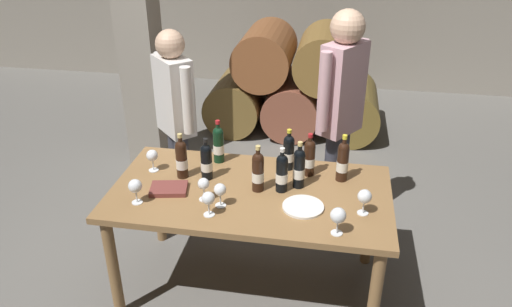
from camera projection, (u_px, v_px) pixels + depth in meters
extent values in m
plane|color=#66635E|center=(251.00, 285.00, 3.36)|extent=(14.00, 14.00, 0.00)
cylinder|color=brown|center=(238.00, 100.00, 5.59)|extent=(0.60, 0.90, 0.60)
cylinder|color=brown|center=(293.00, 103.00, 5.49)|extent=(0.60, 0.90, 0.60)
cylinder|color=brown|center=(350.00, 107.00, 5.39)|extent=(0.60, 0.90, 0.60)
cylinder|color=brown|center=(266.00, 54.00, 5.29)|extent=(0.60, 0.90, 0.60)
cylinder|color=olive|center=(325.00, 57.00, 5.19)|extent=(0.60, 0.90, 0.60)
cube|color=gray|center=(138.00, 30.00, 4.35)|extent=(0.32, 0.32, 2.60)
cube|color=olive|center=(250.00, 193.00, 3.02)|extent=(1.70, 0.90, 0.04)
cylinder|color=olive|center=(113.00, 269.00, 2.97)|extent=(0.07, 0.07, 0.72)
cylinder|color=olive|center=(374.00, 301.00, 2.74)|extent=(0.07, 0.07, 0.72)
cylinder|color=olive|center=(158.00, 199.00, 3.65)|extent=(0.07, 0.07, 0.72)
cylinder|color=olive|center=(370.00, 220.00, 3.42)|extent=(0.07, 0.07, 0.72)
cylinder|color=black|center=(289.00, 155.00, 3.21)|extent=(0.07, 0.07, 0.20)
sphere|color=black|center=(289.00, 141.00, 3.16)|extent=(0.07, 0.07, 0.07)
cylinder|color=black|center=(289.00, 137.00, 3.15)|extent=(0.03, 0.03, 0.06)
cylinder|color=gold|center=(289.00, 131.00, 3.13)|extent=(0.03, 0.03, 0.02)
cylinder|color=silver|center=(289.00, 156.00, 3.21)|extent=(0.07, 0.07, 0.06)
cylinder|color=black|center=(207.00, 165.00, 3.09)|extent=(0.07, 0.07, 0.20)
sphere|color=black|center=(206.00, 150.00, 3.04)|extent=(0.07, 0.07, 0.07)
cylinder|color=black|center=(206.00, 146.00, 3.03)|extent=(0.03, 0.03, 0.06)
cylinder|color=black|center=(205.00, 140.00, 3.01)|extent=(0.03, 0.03, 0.02)
cylinder|color=silver|center=(207.00, 166.00, 3.10)|extent=(0.07, 0.07, 0.06)
cylinder|color=black|center=(309.00, 160.00, 3.14)|extent=(0.07, 0.07, 0.20)
sphere|color=black|center=(310.00, 146.00, 3.09)|extent=(0.07, 0.07, 0.07)
cylinder|color=black|center=(310.00, 142.00, 3.07)|extent=(0.03, 0.03, 0.06)
cylinder|color=#B21E23|center=(311.00, 136.00, 3.05)|extent=(0.03, 0.03, 0.02)
cylinder|color=silver|center=(309.00, 162.00, 3.14)|extent=(0.07, 0.07, 0.06)
cylinder|color=black|center=(342.00, 165.00, 3.07)|extent=(0.07, 0.07, 0.22)
sphere|color=black|center=(344.00, 148.00, 3.02)|extent=(0.07, 0.07, 0.07)
cylinder|color=black|center=(344.00, 144.00, 3.00)|extent=(0.03, 0.03, 0.07)
cylinder|color=gold|center=(345.00, 137.00, 2.98)|extent=(0.03, 0.03, 0.02)
cylinder|color=silver|center=(342.00, 166.00, 3.08)|extent=(0.07, 0.07, 0.07)
cylinder|color=black|center=(282.00, 176.00, 2.96)|extent=(0.07, 0.07, 0.20)
sphere|color=black|center=(282.00, 160.00, 2.91)|extent=(0.07, 0.07, 0.07)
cylinder|color=black|center=(282.00, 156.00, 2.90)|extent=(0.03, 0.03, 0.06)
cylinder|color=silver|center=(282.00, 150.00, 2.88)|extent=(0.03, 0.03, 0.02)
cylinder|color=silver|center=(282.00, 177.00, 2.97)|extent=(0.07, 0.07, 0.06)
cylinder|color=black|center=(299.00, 171.00, 3.00)|extent=(0.07, 0.07, 0.21)
sphere|color=black|center=(300.00, 155.00, 2.95)|extent=(0.07, 0.07, 0.07)
cylinder|color=black|center=(300.00, 151.00, 2.94)|extent=(0.03, 0.03, 0.07)
cylinder|color=tan|center=(300.00, 144.00, 2.91)|extent=(0.03, 0.03, 0.02)
cylinder|color=silver|center=(299.00, 173.00, 3.01)|extent=(0.07, 0.07, 0.06)
cylinder|color=black|center=(182.00, 162.00, 3.11)|extent=(0.07, 0.07, 0.21)
sphere|color=black|center=(181.00, 146.00, 3.05)|extent=(0.07, 0.07, 0.07)
cylinder|color=black|center=(180.00, 142.00, 3.04)|extent=(0.03, 0.03, 0.07)
cylinder|color=tan|center=(180.00, 136.00, 3.02)|extent=(0.03, 0.03, 0.02)
cylinder|color=silver|center=(182.00, 164.00, 3.11)|extent=(0.07, 0.07, 0.06)
cylinder|color=black|center=(258.00, 175.00, 2.96)|extent=(0.07, 0.07, 0.21)
sphere|color=black|center=(258.00, 159.00, 2.91)|extent=(0.07, 0.07, 0.07)
cylinder|color=black|center=(258.00, 155.00, 2.90)|extent=(0.03, 0.03, 0.07)
cylinder|color=tan|center=(258.00, 148.00, 2.88)|extent=(0.03, 0.03, 0.02)
cylinder|color=silver|center=(258.00, 176.00, 2.97)|extent=(0.07, 0.07, 0.06)
cylinder|color=black|center=(219.00, 147.00, 3.29)|extent=(0.07, 0.07, 0.21)
sphere|color=black|center=(218.00, 132.00, 3.24)|extent=(0.07, 0.07, 0.07)
cylinder|color=black|center=(218.00, 129.00, 3.22)|extent=(0.03, 0.03, 0.07)
cylinder|color=#B21E23|center=(218.00, 122.00, 3.20)|extent=(0.03, 0.03, 0.02)
cylinder|color=silver|center=(219.00, 149.00, 3.29)|extent=(0.07, 0.07, 0.06)
cylinder|color=white|center=(204.00, 199.00, 2.92)|extent=(0.06, 0.06, 0.00)
cylinder|color=white|center=(204.00, 193.00, 2.90)|extent=(0.01, 0.01, 0.07)
sphere|color=white|center=(203.00, 184.00, 2.87)|extent=(0.07, 0.07, 0.07)
cylinder|color=white|center=(154.00, 170.00, 3.22)|extent=(0.06, 0.06, 0.00)
cylinder|color=white|center=(153.00, 165.00, 3.21)|extent=(0.01, 0.01, 0.07)
sphere|color=white|center=(152.00, 155.00, 3.17)|extent=(0.07, 0.07, 0.07)
cylinder|color=white|center=(337.00, 233.00, 2.62)|extent=(0.06, 0.06, 0.00)
cylinder|color=white|center=(337.00, 227.00, 2.61)|extent=(0.01, 0.01, 0.07)
sphere|color=white|center=(338.00, 215.00, 2.57)|extent=(0.09, 0.09, 0.09)
cylinder|color=white|center=(209.00, 214.00, 2.78)|extent=(0.06, 0.06, 0.00)
cylinder|color=white|center=(209.00, 209.00, 2.76)|extent=(0.01, 0.01, 0.07)
sphere|color=white|center=(208.00, 198.00, 2.73)|extent=(0.07, 0.07, 0.07)
cylinder|color=white|center=(363.00, 213.00, 2.79)|extent=(0.06, 0.06, 0.00)
cylinder|color=white|center=(363.00, 207.00, 2.77)|extent=(0.01, 0.01, 0.07)
sphere|color=white|center=(365.00, 196.00, 2.74)|extent=(0.08, 0.08, 0.08)
cylinder|color=white|center=(137.00, 202.00, 2.89)|extent=(0.06, 0.06, 0.00)
cylinder|color=white|center=(137.00, 196.00, 2.87)|extent=(0.01, 0.01, 0.07)
sphere|color=white|center=(135.00, 186.00, 2.83)|extent=(0.08, 0.08, 0.08)
cylinder|color=white|center=(221.00, 205.00, 2.86)|extent=(0.06, 0.06, 0.00)
cylinder|color=white|center=(220.00, 200.00, 2.84)|extent=(0.01, 0.01, 0.07)
sphere|color=white|center=(220.00, 189.00, 2.81)|extent=(0.07, 0.07, 0.07)
cube|color=brown|center=(169.00, 189.00, 3.00)|extent=(0.25, 0.20, 0.03)
cylinder|color=white|center=(303.00, 207.00, 2.84)|extent=(0.24, 0.24, 0.01)
cylinder|color=#383842|center=(339.00, 179.00, 3.78)|extent=(0.11, 0.11, 0.85)
cylinder|color=#383842|center=(330.00, 185.00, 3.71)|extent=(0.11, 0.11, 0.85)
cube|color=#CC9EA8|center=(342.00, 89.00, 3.39)|extent=(0.33, 0.37, 0.64)
cylinder|color=#CC9EA8|center=(360.00, 77.00, 3.51)|extent=(0.08, 0.08, 0.54)
cylinder|color=#CC9EA8|center=(324.00, 92.00, 3.24)|extent=(0.08, 0.08, 0.54)
sphere|color=tan|center=(348.00, 27.00, 3.20)|extent=(0.23, 0.23, 0.23)
cylinder|color=#383842|center=(178.00, 172.00, 3.96)|extent=(0.11, 0.11, 0.77)
cylinder|color=#383842|center=(184.00, 178.00, 3.88)|extent=(0.11, 0.11, 0.77)
cube|color=silver|center=(174.00, 96.00, 3.61)|extent=(0.35, 0.35, 0.58)
cylinder|color=silver|center=(162.00, 84.00, 3.75)|extent=(0.08, 0.08, 0.49)
cylinder|color=silver|center=(187.00, 101.00, 3.44)|extent=(0.08, 0.08, 0.49)
sphere|color=tan|center=(170.00, 44.00, 3.43)|extent=(0.21, 0.21, 0.21)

